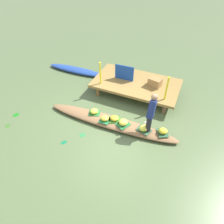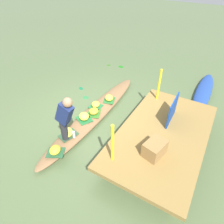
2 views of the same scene
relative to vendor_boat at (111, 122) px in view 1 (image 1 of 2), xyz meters
The scene contains 26 objects.
canal_water 0.10m from the vendor_boat, ahead, with size 40.00×40.00×0.00m, color #50633D.
dock_platform 2.02m from the vendor_boat, 84.67° to the left, with size 3.20×1.80×0.49m.
vendor_boat is the anchor object (origin of this frame).
moored_boat 3.64m from the vendor_boat, 138.73° to the left, with size 2.74×0.47×0.18m, color navy.
leaf_mat_0 1.12m from the vendor_boat, ahead, with size 0.43×0.29×0.01m, color #2D5034.
banana_bunch_0 1.13m from the vendor_boat, ahead, with size 0.30×0.23×0.17m, color #EDE547.
leaf_mat_1 0.64m from the vendor_boat, behind, with size 0.37×0.31×0.01m, color #286830.
banana_bunch_1 0.66m from the vendor_boat, behind, with size 0.27×0.24×0.16m, color yellow.
leaf_mat_2 1.68m from the vendor_boat, ahead, with size 0.37×0.30×0.01m, color #275333.
banana_bunch_2 1.68m from the vendor_boat, ahead, with size 0.26×0.23×0.17m, color yellow.
leaf_mat_3 0.46m from the vendor_boat, ahead, with size 0.40×0.33×0.01m, color #216835.
banana_bunch_3 0.49m from the vendor_boat, ahead, with size 0.28×0.26×0.19m, color #F9DE48.
leaf_mat_4 0.16m from the vendor_boat, 21.76° to the left, with size 0.39×0.33×0.01m, color #327427.
banana_bunch_4 0.22m from the vendor_boat, 21.76° to the left, with size 0.28×0.25×0.15m, color gold.
leaf_mat_5 0.21m from the vendor_boat, 152.57° to the right, with size 0.32×0.34×0.01m, color #226C3A.
banana_bunch_5 0.26m from the vendor_boat, 152.57° to the right, with size 0.23×0.26×0.15m, color yellow.
vendor_person 1.46m from the vendor_boat, ahead, with size 0.20×0.48×1.22m.
water_bottle 1.14m from the vendor_boat, ahead, with size 0.06×0.06×0.19m, color silver.
market_banner 2.12m from the vendor_boat, 99.04° to the left, with size 0.73×0.03×0.58m, color navy.
railing_post_west 1.90m from the vendor_boat, 126.31° to the left, with size 0.06×0.06×0.87m, color yellow.
railing_post_east 2.12m from the vendor_boat, 44.94° to the left, with size 0.06×0.06×0.87m, color yellow.
produce_crate 2.27m from the vendor_boat, 66.72° to the left, with size 0.44×0.32×0.32m, color olive.
drifting_plant_0 1.01m from the vendor_boat, 127.73° to the right, with size 0.21×0.18×0.01m, color #2B703C.
drifting_plant_1 3.32m from the vendor_boat, 164.07° to the right, with size 0.23×0.19×0.01m, color #19711A.
drifting_plant_2 3.37m from the vendor_boat, 155.05° to the right, with size 0.18×0.17×0.01m, color #366324.
drifting_plant_3 1.61m from the vendor_boat, 127.56° to the right, with size 0.21×0.12×0.01m, color #12653B.
Camera 1 is at (1.92, -4.27, 4.75)m, focal length 32.41 mm.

